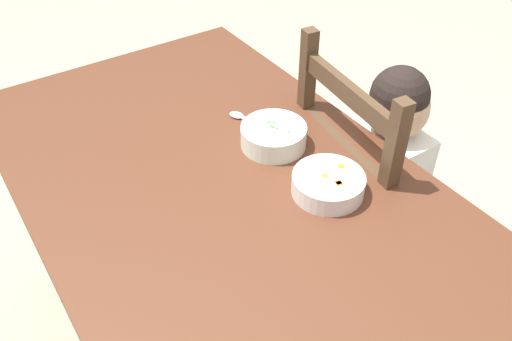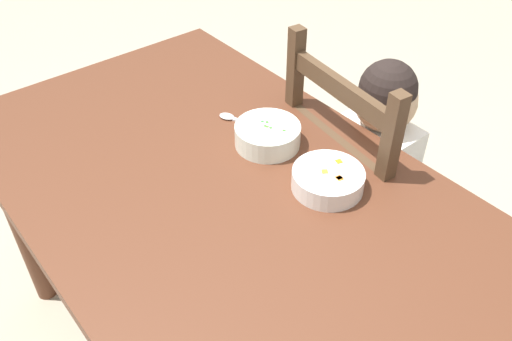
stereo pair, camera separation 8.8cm
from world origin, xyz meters
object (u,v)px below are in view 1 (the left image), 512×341
Objects in this scene: dining_table at (238,227)px; child_figure at (378,171)px; bowl_of_carrots at (328,184)px; spoon at (243,117)px; dining_chair at (369,210)px; bowl_of_peas at (274,135)px.

dining_table is 0.48m from child_figure.
spoon is at bearing -179.73° from bowl_of_carrots.
dining_table is at bearing -35.27° from spoon.
spoon is (-0.26, 0.18, 0.11)m from dining_table.
bowl_of_carrots is (0.11, -0.29, 0.18)m from child_figure.
dining_table is 0.52m from dining_chair.
bowl_of_peas is at bearing -179.99° from bowl_of_carrots.
bowl_of_carrots is at bearing -68.57° from dining_chair.
spoon is (-0.25, -0.30, 0.31)m from dining_chair.
dining_chair is at bearing 111.43° from bowl_of_carrots.
dining_chair is at bearing 91.17° from dining_table.
dining_chair is 7.54× the size of spoon.
bowl_of_carrots is 1.26× the size of spoon.
bowl_of_peas is at bearing -110.47° from child_figure.
dining_chair is 1.06× the size of child_figure.
child_figure reaches higher than bowl_of_peas.
spoon reaches higher than dining_table.
spoon is at bearing -129.71° from dining_chair.
bowl_of_peas reaches higher than dining_table.
bowl_of_peas is (-0.11, -0.29, 0.18)m from child_figure.
bowl_of_carrots is (0.11, 0.18, 0.13)m from dining_table.
child_figure reaches higher than dining_table.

